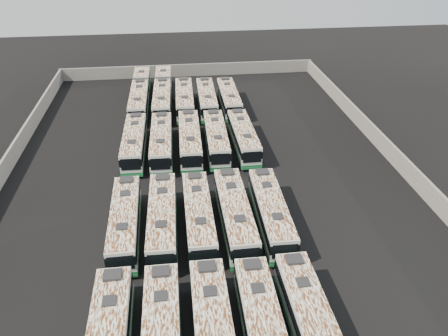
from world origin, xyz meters
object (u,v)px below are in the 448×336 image
bus_midfront_left (163,219)px  bus_midfront_center (199,217)px  bus_back_left (163,93)px  bus_back_center (185,100)px  bus_midback_right (216,138)px  bus_front_right (264,332)px  bus_midfront_far_right (271,212)px  bus_back_right (207,99)px  bus_back_far_right (229,99)px  bus_midback_center (190,140)px  bus_midback_far_right (243,137)px  bus_midfront_right (235,214)px  bus_front_far_right (312,325)px  bus_midback_left (162,142)px  bus_midback_far_left (134,143)px  bus_midfront_far_left (125,222)px  bus_back_far_left (140,94)px

bus_midfront_left → bus_midfront_center: 3.30m
bus_back_left → bus_back_center: 4.54m
bus_midfront_left → bus_midback_right: size_ratio=1.02×
bus_front_right → bus_midfront_far_right: (3.37, 13.13, -0.01)m
bus_back_right → bus_back_far_right: 3.35m
bus_midback_center → bus_back_far_right: size_ratio=1.04×
bus_midback_far_right → bus_back_center: (-6.73, 13.18, 0.06)m
bus_midfront_right → bus_back_far_right: bus_midfront_right is taller
bus_front_far_right → bus_midback_far_right: bus_front_far_right is taller
bus_back_center → bus_back_far_right: 6.66m
bus_midfront_far_right → bus_midback_left: bus_midback_left is taller
bus_back_right → bus_midback_far_left: bearing=-126.5°
bus_midfront_left → bus_midback_far_right: 18.67m
bus_front_right → bus_back_left: 45.86m
bus_back_far_right → bus_midback_right: bearing=-104.1°
bus_front_right → bus_midfront_far_right: size_ratio=1.01×
bus_midfront_far_left → bus_midback_center: bus_midback_center is taller
bus_back_right → bus_midback_far_right: bearing=-74.3°
bus_back_far_left → bus_midback_left: bearing=-78.5°
bus_back_left → bus_midfront_far_left: bearing=-94.7°
bus_midback_far_left → bus_midback_right: size_ratio=1.01×
bus_midback_right → bus_midback_far_right: 3.41m
bus_back_center → bus_front_far_right: bearing=-79.6°
bus_midback_left → bus_back_left: bearing=90.4°
bus_back_far_left → bus_back_far_right: (13.31, -3.42, -0.05)m
bus_midfront_left → bus_back_far_left: (-3.35, 32.18, 0.01)m
bus_midfront_center → bus_midback_far_left: bearing=112.8°
bus_midfront_far_right → bus_back_right: bus_back_right is taller
bus_midfront_center → bus_front_right: bearing=-75.9°
bus_midback_left → bus_midback_center: size_ratio=0.99×
bus_front_far_right → bus_back_far_right: bus_front_far_right is taller
bus_midfront_center → bus_midback_left: bearing=102.2°
bus_midfront_far_right → bus_back_far_right: (-0.09, 28.88, -0.01)m
bus_midfront_far_left → bus_midback_left: size_ratio=0.98×
bus_midback_far_left → bus_back_center: 14.72m
bus_midfront_far_left → bus_midfront_right: 10.01m
bus_back_left → bus_midback_right: bearing=-66.8°
bus_midback_far_right → bus_back_center: size_ratio=0.96×
bus_midfront_far_left → bus_midback_left: 15.77m
bus_midfront_right → bus_midfront_far_right: 3.40m
bus_midback_right → bus_back_center: bearing=105.6°
bus_midfront_center → bus_back_far_right: size_ratio=1.00×
bus_midfront_far_left → bus_back_center: bus_back_center is taller
bus_back_far_left → bus_front_far_right: bearing=-73.1°
bus_back_left → bus_back_right: size_ratio=1.59×
bus_back_left → bus_back_far_right: 10.43m
bus_midback_left → bus_front_right: bearing=-75.7°
bus_midback_left → bus_back_far_left: size_ratio=0.65×
bus_front_far_right → bus_midfront_center: 14.77m
bus_midfront_right → bus_midback_right: (-0.02, 15.85, -0.06)m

